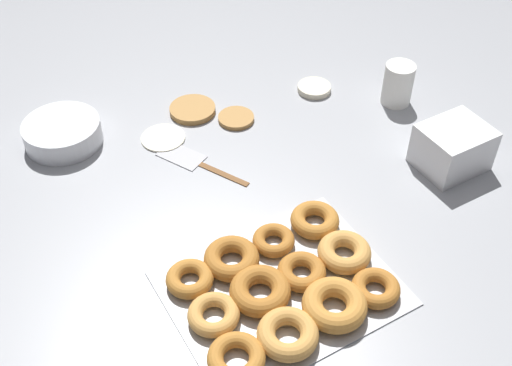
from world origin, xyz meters
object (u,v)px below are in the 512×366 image
donut_tray (284,285)px  paper_cup (398,84)px  batter_bowl (63,133)px  spatula (190,159)px  pancake_1 (193,110)px  pancake_2 (236,118)px  pancake_0 (314,88)px  pancake_3 (163,137)px  container_stack (453,147)px

donut_tray → paper_cup: bearing=33.1°
batter_bowl → spatula: batter_bowl is taller
pancake_1 → pancake_2: bearing=-46.9°
pancake_1 → paper_cup: 0.51m
pancake_1 → pancake_2: (0.08, -0.08, -0.00)m
pancake_1 → donut_tray: bearing=-99.5°
pancake_0 → donut_tray: (-0.41, -0.51, 0.01)m
pancake_3 → batter_bowl: batter_bowl is taller
pancake_2 → pancake_3: bearing=172.7°
pancake_3 → paper_cup: paper_cup is taller
pancake_3 → donut_tray: donut_tray is taller
donut_tray → container_stack: 0.52m
container_stack → paper_cup: size_ratio=1.36×
pancake_2 → donut_tray: size_ratio=0.21×
donut_tray → spatula: 0.42m
container_stack → pancake_3: bearing=141.7°
pancake_0 → batter_bowl: (-0.62, 0.12, 0.02)m
pancake_1 → spatula: size_ratio=0.50×
pancake_2 → batter_bowl: size_ratio=0.49×
pancake_0 → pancake_1: bearing=166.5°
batter_bowl → paper_cup: 0.82m
paper_cup → pancake_0: bearing=136.4°
container_stack → pancake_0: bearing=104.2°
batter_bowl → pancake_0: bearing=-11.0°
batter_bowl → paper_cup: (0.78, -0.26, 0.03)m
batter_bowl → paper_cup: size_ratio=1.68×
batter_bowl → spatula: bearing=-42.5°
pancake_2 → container_stack: container_stack is taller
pancake_1 → pancake_3: bearing=-150.9°
pancake_0 → container_stack: 0.41m
container_stack → pancake_1: bearing=131.3°
pancake_3 → paper_cup: (0.57, -0.16, 0.05)m
pancake_0 → donut_tray: bearing=-128.9°
donut_tray → batter_bowl: size_ratio=2.29×
pancake_0 → pancake_2: 0.24m
pancake_1 → container_stack: 0.63m
pancake_2 → paper_cup: (0.39, -0.14, 0.05)m
donut_tray → batter_bowl: batter_bowl is taller
donut_tray → batter_bowl: 0.67m
pancake_0 → pancake_1: 0.32m
pancake_3 → paper_cup: 0.59m
container_stack → paper_cup: paper_cup is taller
batter_bowl → spatula: 0.31m
pancake_2 → pancake_3: (-0.18, 0.02, -0.00)m
pancake_2 → container_stack: bearing=-49.1°
pancake_2 → spatula: size_ratio=0.39×
pancake_1 → batter_bowl: bearing=171.6°
batter_bowl → paper_cup: bearing=-18.8°
pancake_2 → container_stack: size_ratio=0.61×
batter_bowl → container_stack: size_ratio=1.24×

